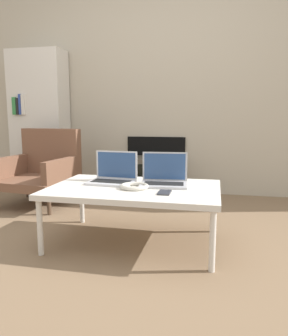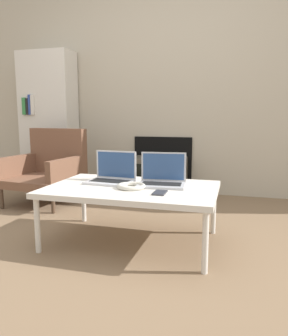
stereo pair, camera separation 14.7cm
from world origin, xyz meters
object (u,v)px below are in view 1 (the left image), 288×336
object	(u,v)px
laptop_left	(113,176)
phone	(164,192)
laptop_right	(164,178)
headphones	(134,186)
armchair	(42,167)
tv	(153,177)

from	to	relation	value
laptop_left	phone	bearing A→B (deg)	-26.82
laptop_right	phone	size ratio (longest dim) A/B	2.60
laptop_right	headphones	world-z (taller)	laptop_right
laptop_right	phone	bearing A→B (deg)	-85.55
laptop_left	laptop_right	distance (m)	0.37
armchair	phone	bearing A→B (deg)	-29.08
laptop_left	laptop_right	size ratio (longest dim) A/B	0.99
headphones	laptop_left	bearing A→B (deg)	141.29
headphones	phone	size ratio (longest dim) A/B	1.47
laptop_left	headphones	world-z (taller)	laptop_left
headphones	armchair	xyz separation A→B (m)	(-1.17, 0.88, -0.05)
headphones	laptop_right	bearing A→B (deg)	42.19
laptop_left	phone	distance (m)	0.48
phone	headphones	bearing A→B (deg)	156.57
laptop_right	tv	distance (m)	1.32
headphones	tv	bearing A→B (deg)	95.99
phone	tv	distance (m)	1.57
phone	armchair	distance (m)	1.69
laptop_left	tv	size ratio (longest dim) A/B	0.57
laptop_left	armchair	size ratio (longest dim) A/B	0.45
phone	armchair	size ratio (longest dim) A/B	0.18
phone	tv	xyz separation A→B (m)	(-0.36, 1.51, -0.19)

